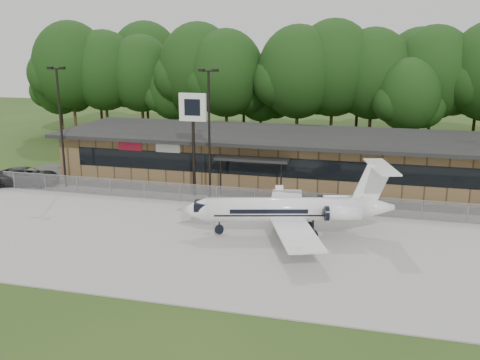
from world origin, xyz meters
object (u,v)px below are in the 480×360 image
(business_jet, at_px, (291,210))
(suv, at_px, (26,177))
(terminal, at_px, (288,156))
(pole_sign, at_px, (193,118))

(business_jet, bearing_deg, suv, 150.26)
(terminal, height_order, suv, terminal)
(pole_sign, bearing_deg, business_jet, -38.72)
(suv, distance_m, pole_sign, 16.32)
(terminal, relative_size, pole_sign, 4.92)
(suv, bearing_deg, pole_sign, -103.56)
(business_jet, height_order, pole_sign, pole_sign)
(pole_sign, bearing_deg, suv, -179.45)
(terminal, relative_size, business_jet, 2.93)
(terminal, height_order, pole_sign, pole_sign)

